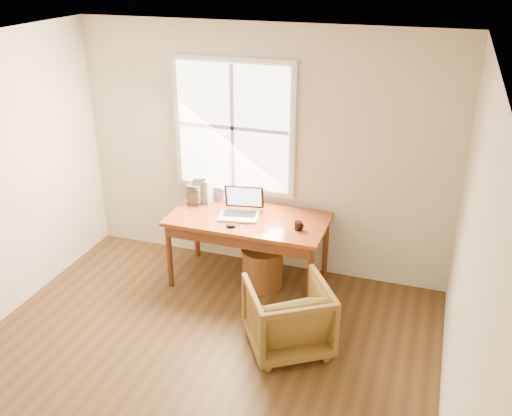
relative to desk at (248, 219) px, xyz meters
The scene contains 11 objects.
room_shell 1.74m from the desk, 90.77° to the right, with size 4.04×4.54×2.64m.
desk is the anchor object (origin of this frame).
armchair 1.22m from the desk, 53.16° to the right, with size 0.68×0.70×0.64m, color brown.
wicker_stool 0.55m from the desk, ahead, with size 0.42×0.42×0.42m, color brown.
laptop 0.18m from the desk, 166.34° to the right, with size 0.36×0.38×0.27m, color silver, non-canonical shape.
mouse 0.28m from the desk, 108.16° to the right, with size 0.10×0.06×0.03m, color black.
coffee_mug 0.56m from the desk, 11.19° to the right, with size 0.08×0.08×0.09m, color black.
cd_stack_a 0.61m from the desk, 159.16° to the left, with size 0.13×0.11×0.26m, color silver.
cd_stack_b 0.67m from the desk, 167.93° to the left, with size 0.14×0.12×0.22m, color #232428.
cd_stack_c 0.67m from the desk, 162.51° to the left, with size 0.13×0.12×0.30m, color #A2A3AF.
cd_stack_d 0.55m from the desk, 142.33° to the left, with size 0.13×0.11×0.16m, color silver.
Camera 1 is at (1.73, -3.10, 3.22)m, focal length 40.00 mm.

